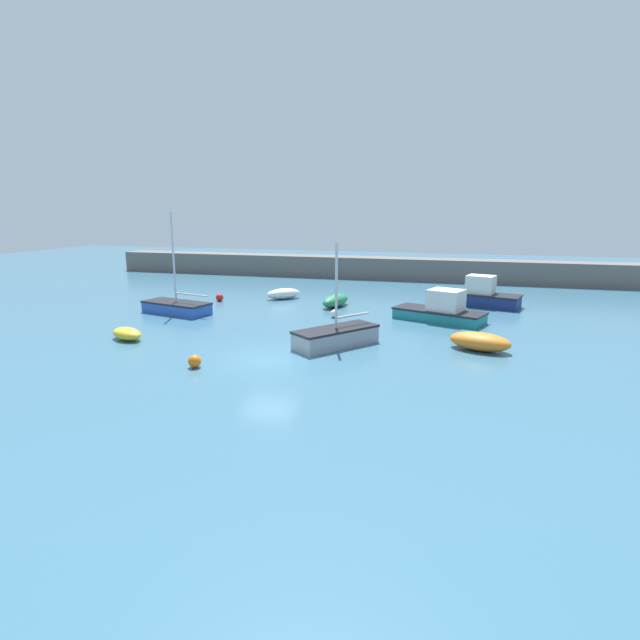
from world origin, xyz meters
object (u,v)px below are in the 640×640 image
object	(u,v)px
motorboat_with_cabin	(441,310)
open_tender_yellow	(284,294)
mooring_buoy_white	(335,314)
mooring_buoy_red	(220,297)
rowboat_blue_near	(335,301)
sailboat_tall_mast	(177,307)
rowboat_white_midwater	(480,341)
motorboat_grey_hull	(475,296)
mooring_buoy_orange	(195,361)
sailboat_short_mast	(336,336)
fishing_dinghy_green	(127,334)

from	to	relation	value
motorboat_with_cabin	open_tender_yellow	bearing A→B (deg)	-0.62
mooring_buoy_white	mooring_buoy_red	xyz separation A→B (m)	(-9.81, 3.32, 0.02)
rowboat_blue_near	sailboat_tall_mast	size ratio (longest dim) A/B	0.50
rowboat_blue_near	rowboat_white_midwater	size ratio (longest dim) A/B	1.00
rowboat_blue_near	motorboat_grey_hull	bearing A→B (deg)	122.58
motorboat_grey_hull	mooring_buoy_orange	size ratio (longest dim) A/B	11.82
mooring_buoy_white	rowboat_blue_near	bearing A→B (deg)	103.07
sailboat_tall_mast	rowboat_white_midwater	bearing A→B (deg)	-177.74
motorboat_grey_hull	mooring_buoy_red	bearing A→B (deg)	26.97
sailboat_short_mast	motorboat_with_cabin	distance (m)	8.83
rowboat_white_midwater	motorboat_grey_hull	bearing A→B (deg)	107.69
motorboat_grey_hull	mooring_buoy_orange	bearing A→B (deg)	72.87
sailboat_short_mast	mooring_buoy_white	size ratio (longest dim) A/B	9.94
sailboat_tall_mast	motorboat_with_cabin	distance (m)	17.31
fishing_dinghy_green	rowboat_white_midwater	size ratio (longest dim) A/B	0.71
motorboat_grey_hull	mooring_buoy_red	size ratio (longest dim) A/B	11.83
sailboat_short_mast	motorboat_grey_hull	bearing A→B (deg)	-170.82
sailboat_short_mast	fishing_dinghy_green	size ratio (longest dim) A/B	2.24
open_tender_yellow	mooring_buoy_white	xyz separation A→B (m)	(5.46, -5.54, -0.15)
sailboat_short_mast	rowboat_blue_near	distance (m)	10.45
sailboat_tall_mast	open_tender_yellow	world-z (taller)	sailboat_tall_mast
open_tender_yellow	mooring_buoy_white	size ratio (longest dim) A/B	5.29
motorboat_with_cabin	mooring_buoy_orange	xyz separation A→B (m)	(-10.10, -12.48, -0.42)
rowboat_blue_near	open_tender_yellow	world-z (taller)	rowboat_blue_near
rowboat_blue_near	motorboat_with_cabin	distance (m)	8.00
sailboat_tall_mast	mooring_buoy_white	size ratio (longest dim) A/B	12.58
motorboat_grey_hull	mooring_buoy_white	bearing A→B (deg)	54.16
motorboat_grey_hull	mooring_buoy_orange	xyz separation A→B (m)	(-12.23, -18.54, -0.43)
mooring_buoy_white	motorboat_grey_hull	bearing A→B (deg)	37.89
motorboat_grey_hull	mooring_buoy_red	xyz separation A→B (m)	(-18.58, -3.51, -0.43)
rowboat_blue_near	mooring_buoy_orange	xyz separation A→B (m)	(-2.61, -15.31, -0.15)
rowboat_blue_near	fishing_dinghy_green	size ratio (longest dim) A/B	1.41
sailboat_short_mast	rowboat_white_midwater	bearing A→B (deg)	135.94
motorboat_grey_hull	sailboat_tall_mast	size ratio (longest dim) A/B	1.02
rowboat_white_midwater	sailboat_tall_mast	bearing A→B (deg)	-173.62
mooring_buoy_red	rowboat_blue_near	bearing A→B (deg)	1.81
rowboat_white_midwater	fishing_dinghy_green	bearing A→B (deg)	-152.96
motorboat_with_cabin	sailboat_short_mast	bearing A→B (deg)	76.78
rowboat_blue_near	rowboat_white_midwater	bearing A→B (deg)	60.69
mooring_buoy_orange	rowboat_blue_near	bearing A→B (deg)	80.31
motorboat_grey_hull	mooring_buoy_white	xyz separation A→B (m)	(-8.77, -6.83, -0.45)
motorboat_grey_hull	motorboat_with_cabin	bearing A→B (deg)	86.90
fishing_dinghy_green	mooring_buoy_white	distance (m)	12.56
motorboat_grey_hull	mooring_buoy_red	world-z (taller)	motorboat_grey_hull
mooring_buoy_white	sailboat_short_mast	bearing A→B (deg)	-75.42
motorboat_with_cabin	mooring_buoy_orange	size ratio (longest dim) A/B	10.31
sailboat_short_mast	fishing_dinghy_green	distance (m)	11.21
motorboat_with_cabin	open_tender_yellow	distance (m)	13.01
fishing_dinghy_green	mooring_buoy_red	bearing A→B (deg)	-64.89
sailboat_short_mast	motorboat_grey_hull	distance (m)	15.12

